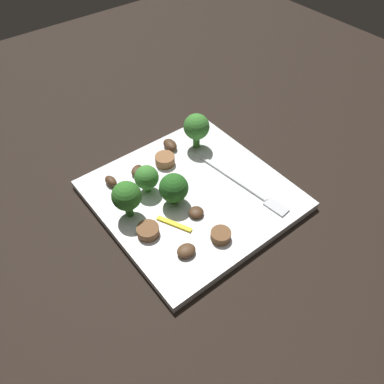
{
  "coord_description": "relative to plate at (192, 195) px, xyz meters",
  "views": [
    {
      "loc": [
        0.31,
        -0.25,
        0.44
      ],
      "look_at": [
        0.0,
        0.0,
        0.01
      ],
      "focal_mm": 36.08,
      "sensor_mm": 36.0,
      "label": 1
    }
  ],
  "objects": [
    {
      "name": "sausage_slice_2",
      "position": [
        0.09,
        -0.02,
        0.01
      ],
      "size": [
        0.04,
        0.04,
        0.01
      ],
      "primitive_type": "cylinder",
      "rotation": [
        0.0,
        0.0,
        2.64
      ],
      "color": "brown",
      "rests_on": "plate"
    },
    {
      "name": "broccoli_floret_3",
      "position": [
        0.0,
        -0.03,
        0.04
      ],
      "size": [
        0.04,
        0.04,
        0.05
      ],
      "color": "#296420",
      "rests_on": "plate"
    },
    {
      "name": "fork",
      "position": [
        0.04,
        0.07,
        0.01
      ],
      "size": [
        0.18,
        0.03,
        0.0
      ],
      "rotation": [
        0.0,
        0.0,
        0.12
      ],
      "color": "silver",
      "rests_on": "plate"
    },
    {
      "name": "pepper_strip_0",
      "position": [
        0.03,
        -0.06,
        0.01
      ],
      "size": [
        0.05,
        0.03,
        0.0
      ],
      "primitive_type": "cube",
      "rotation": [
        0.0,
        0.0,
        0.45
      ],
      "color": "yellow",
      "rests_on": "plate"
    },
    {
      "name": "mushroom_0",
      "position": [
        0.08,
        -0.07,
        0.01
      ],
      "size": [
        0.02,
        0.03,
        0.01
      ],
      "primitive_type": "ellipsoid",
      "rotation": [
        0.0,
        0.0,
        4.59
      ],
      "color": "#4C331E",
      "rests_on": "plate"
    },
    {
      "name": "mushroom_2",
      "position": [
        -0.09,
        -0.04,
        0.01
      ],
      "size": [
        0.03,
        0.03,
        0.01
      ],
      "primitive_type": "ellipsoid",
      "rotation": [
        0.0,
        0.0,
        2.11
      ],
      "color": "#422B19",
      "rests_on": "plate"
    },
    {
      "name": "broccoli_floret_2",
      "position": [
        -0.08,
        0.07,
        0.05
      ],
      "size": [
        0.04,
        0.04,
        0.06
      ],
      "color": "#408630",
      "rests_on": "plate"
    },
    {
      "name": "sausage_slice_1",
      "position": [
        -0.08,
        0.01,
        0.01
      ],
      "size": [
        0.04,
        0.04,
        0.02
      ],
      "primitive_type": "cylinder",
      "rotation": [
        0.0,
        0.0,
        0.15
      ],
      "color": "brown",
      "rests_on": "plate"
    },
    {
      "name": "ground_plane",
      "position": [
        0.0,
        0.0,
        -0.01
      ],
      "size": [
        1.4,
        1.4,
        0.0
      ],
      "primitive_type": "plane",
      "color": "black"
    },
    {
      "name": "plate",
      "position": [
        0.0,
        0.0,
        0.0
      ],
      "size": [
        0.27,
        0.27,
        0.01
      ],
      "primitive_type": "cube",
      "color": "white",
      "rests_on": "ground_plane"
    },
    {
      "name": "sausage_slice_0",
      "position": [
        0.02,
        -0.1,
        0.01
      ],
      "size": [
        0.03,
        0.03,
        0.01
      ],
      "primitive_type": "cylinder",
      "rotation": [
        0.0,
        0.0,
        1.52
      ],
      "color": "brown",
      "rests_on": "plate"
    },
    {
      "name": "mushroom_1",
      "position": [
        -0.1,
        0.03,
        0.01
      ],
      "size": [
        0.03,
        0.02,
        0.01
      ],
      "primitive_type": "ellipsoid",
      "rotation": [
        0.0,
        0.0,
        3.05
      ],
      "color": "#422B19",
      "rests_on": "plate"
    },
    {
      "name": "broccoli_floret_1",
      "position": [
        -0.04,
        -0.05,
        0.03
      ],
      "size": [
        0.04,
        0.04,
        0.05
      ],
      "color": "#408630",
      "rests_on": "plate"
    },
    {
      "name": "mushroom_3",
      "position": [
        -0.09,
        -0.09,
        0.01
      ],
      "size": [
        0.03,
        0.02,
        0.01
      ],
      "primitive_type": "ellipsoid",
      "rotation": [
        0.0,
        0.0,
        0.07
      ],
      "color": "#422B19",
      "rests_on": "plate"
    },
    {
      "name": "broccoli_floret_0",
      "position": [
        -0.02,
        -0.1,
        0.04
      ],
      "size": [
        0.04,
        0.04,
        0.06
      ],
      "color": "#347525",
      "rests_on": "plate"
    },
    {
      "name": "mushroom_4",
      "position": [
        0.04,
        -0.02,
        0.01
      ],
      "size": [
        0.02,
        0.02,
        0.01
      ],
      "primitive_type": "ellipsoid",
      "rotation": [
        0.0,
        0.0,
        4.65
      ],
      "color": "#422B19",
      "rests_on": "plate"
    }
  ]
}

